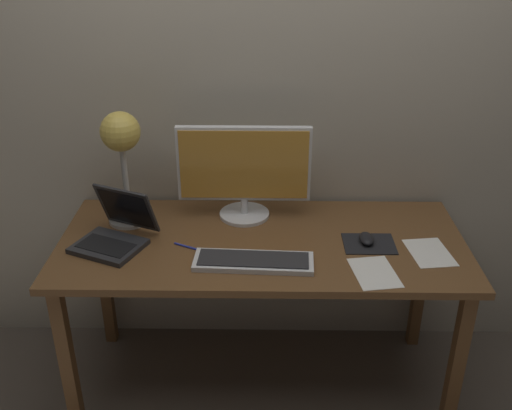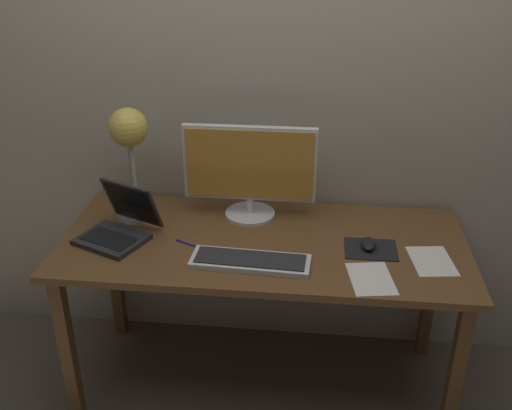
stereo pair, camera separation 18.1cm
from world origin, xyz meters
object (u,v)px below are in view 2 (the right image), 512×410
object	(u,v)px
mouse	(368,244)
keyboard_main	(250,261)
desk_lamp	(129,138)
monitor	(250,169)
pen	(190,244)
laptop	(121,222)

from	to	relation	value
mouse	keyboard_main	bearing A→B (deg)	-160.12
desk_lamp	mouse	bearing A→B (deg)	-10.14
monitor	pen	world-z (taller)	monitor
pen	keyboard_main	bearing A→B (deg)	-23.72
laptop	desk_lamp	size ratio (longest dim) A/B	0.74
monitor	pen	bearing A→B (deg)	-126.66
monitor	desk_lamp	bearing A→B (deg)	-174.18
pen	mouse	bearing A→B (deg)	4.16
laptop	mouse	distance (m)	0.97
keyboard_main	pen	size ratio (longest dim) A/B	3.19
keyboard_main	desk_lamp	distance (m)	0.71
desk_lamp	monitor	bearing A→B (deg)	5.82
monitor	keyboard_main	distance (m)	0.43
monitor	laptop	bearing A→B (deg)	-155.87
monitor	desk_lamp	distance (m)	0.50
monitor	mouse	distance (m)	0.57
monitor	keyboard_main	xyz separation A→B (m)	(0.05, -0.38, -0.20)
keyboard_main	mouse	bearing A→B (deg)	19.88
desk_lamp	laptop	bearing A→B (deg)	-93.18
mouse	pen	bearing A→B (deg)	-175.84
monitor	mouse	xyz separation A→B (m)	(0.48, -0.22, -0.19)
laptop	pen	size ratio (longest dim) A/B	2.50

